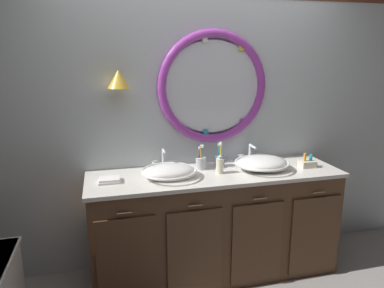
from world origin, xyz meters
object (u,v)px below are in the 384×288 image
(sink_basin_left, at_px, (169,171))
(soap_dispenser, at_px, (220,165))
(sink_basin_right, at_px, (262,163))
(folded_hand_towel, at_px, (109,180))
(toothbrush_holder_right, at_px, (220,160))
(toothbrush_holder_left, at_px, (201,162))
(toiletry_basket, at_px, (307,163))

(sink_basin_left, height_order, soap_dispenser, soap_dispenser)
(sink_basin_right, bearing_deg, folded_hand_towel, 179.67)
(sink_basin_right, relative_size, toothbrush_holder_right, 2.07)
(toothbrush_holder_left, height_order, toiletry_basket, toothbrush_holder_left)
(folded_hand_towel, xyz_separation_m, toiletry_basket, (1.63, -0.04, 0.02))
(soap_dispenser, xyz_separation_m, toiletry_basket, (0.77, -0.03, -0.03))
(sink_basin_left, height_order, toothbrush_holder_right, toothbrush_holder_right)
(sink_basin_left, relative_size, folded_hand_towel, 2.66)
(toothbrush_holder_right, bearing_deg, toothbrush_holder_left, -169.69)
(toiletry_basket, bearing_deg, sink_basin_right, 175.26)
(folded_hand_towel, distance_m, toiletry_basket, 1.63)
(toothbrush_holder_left, bearing_deg, soap_dispenser, -51.11)
(sink_basin_left, bearing_deg, toiletry_basket, -1.62)
(sink_basin_right, height_order, soap_dispenser, soap_dispenser)
(sink_basin_right, height_order, toothbrush_holder_right, toothbrush_holder_right)
(toothbrush_holder_left, height_order, toothbrush_holder_right, toothbrush_holder_right)
(toothbrush_holder_left, bearing_deg, sink_basin_right, -16.38)
(toothbrush_holder_left, relative_size, toothbrush_holder_right, 0.98)
(sink_basin_left, distance_m, soap_dispenser, 0.41)
(toothbrush_holder_left, relative_size, soap_dispenser, 1.41)
(sink_basin_right, distance_m, toothbrush_holder_right, 0.35)
(sink_basin_left, relative_size, sink_basin_right, 0.96)
(toothbrush_holder_left, height_order, soap_dispenser, toothbrush_holder_left)
(toothbrush_holder_left, xyz_separation_m, soap_dispenser, (0.12, -0.14, 0.01))
(sink_basin_left, xyz_separation_m, toiletry_basket, (1.18, -0.03, -0.02))
(toothbrush_holder_left, bearing_deg, folded_hand_towel, -169.76)
(sink_basin_left, height_order, toiletry_basket, toiletry_basket)
(sink_basin_right, bearing_deg, toothbrush_holder_left, 163.62)
(sink_basin_left, height_order, sink_basin_right, sink_basin_right)
(sink_basin_left, distance_m, toiletry_basket, 1.18)
(sink_basin_left, height_order, toothbrush_holder_left, toothbrush_holder_left)
(sink_basin_right, xyz_separation_m, toothbrush_holder_left, (-0.48, 0.14, 0.00))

